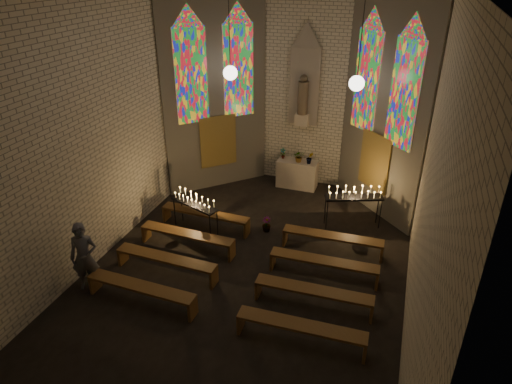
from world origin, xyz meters
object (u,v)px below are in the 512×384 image
votive_stand_right (354,195)px  altar (297,174)px  visitor (84,257)px  aisle_flower_pot (266,224)px  votive_stand_left (194,202)px

votive_stand_right → altar: bearing=117.4°
altar → votive_stand_right: 3.09m
altar → visitor: visitor is taller
aisle_flower_pot → votive_stand_left: votive_stand_left is taller
votive_stand_left → visitor: bearing=-93.2°
aisle_flower_pot → votive_stand_right: bearing=25.4°
altar → votive_stand_right: size_ratio=0.80×
votive_stand_left → votive_stand_right: bearing=42.6°
votive_stand_right → visitor: size_ratio=0.96×
votive_stand_left → votive_stand_right: (4.36, 1.82, 0.07)m
altar → aisle_flower_pot: bearing=-92.3°
aisle_flower_pot → votive_stand_left: (-1.99, -0.69, 0.77)m
altar → votive_stand_left: bearing=-118.8°
votive_stand_left → altar: bearing=81.2°
aisle_flower_pot → votive_stand_left: size_ratio=0.28×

